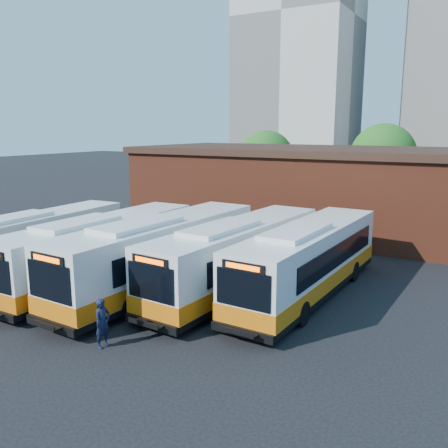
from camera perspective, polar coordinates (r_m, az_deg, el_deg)
The scene contains 11 objects.
ground at distance 21.30m, azimuth -7.00°, elevation -10.30°, with size 220.00×220.00×0.00m, color black.
bus_farwest at distance 28.82m, azimuth -21.54°, elevation -2.14°, with size 3.04×12.18×3.29m.
bus_west at distance 25.22m, azimuth -14.51°, elevation -3.32°, with size 2.76×12.91×3.51m.
bus_midwest at distance 23.49m, azimuth -7.63°, elevation -3.94°, with size 3.39×13.63×3.68m.
bus_mideast at distance 23.18m, azimuth 1.66°, elevation -4.22°, with size 3.56×13.12×3.54m.
bus_east at distance 22.87m, azimuth 10.07°, elevation -4.63°, with size 3.21×13.03×3.52m.
transit_worker at distance 18.08m, azimuth -14.39°, elevation -11.49°, with size 0.68×0.44×1.86m, color black.
depot_building at distance 38.00m, azimuth 11.23°, elevation 4.27°, with size 28.60×12.60×6.40m.
tree_west at distance 52.68m, azimuth 5.12°, elevation 7.91°, with size 6.00×6.00×7.65m.
tree_mid at distance 50.84m, azimuth 18.60°, elevation 7.72°, with size 6.56×6.56×8.36m.
tower_left at distance 96.21m, azimuth 9.18°, elevation 23.30°, with size 20.00×18.00×56.20m.
Camera 1 is at (11.96, -15.77, 7.87)m, focal length 38.00 mm.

